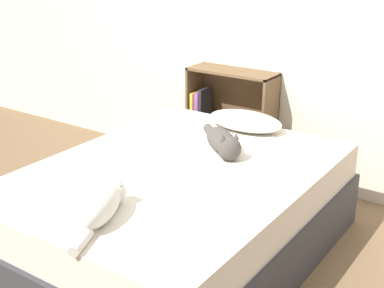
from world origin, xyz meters
name	(u,v)px	position (x,y,z in m)	size (l,w,h in m)	color
ground_plane	(178,253)	(0.00, 0.00, 0.00)	(8.00, 8.00, 0.00)	brown
wall_back	(289,20)	(0.00, 1.39, 1.25)	(8.00, 0.06, 2.50)	silver
bed	(178,213)	(0.00, 0.00, 0.28)	(1.51, 2.01, 0.57)	#333338
pillow	(245,121)	(-0.02, 0.82, 0.63)	(0.54, 0.31, 0.12)	white
cat_light	(103,204)	(0.07, -0.67, 0.64)	(0.28, 0.52, 0.15)	beige
cat_dark	(223,142)	(0.08, 0.36, 0.63)	(0.48, 0.46, 0.17)	#47423D
bookshelf	(231,120)	(-0.39, 1.26, 0.44)	(0.70, 0.26, 0.86)	brown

